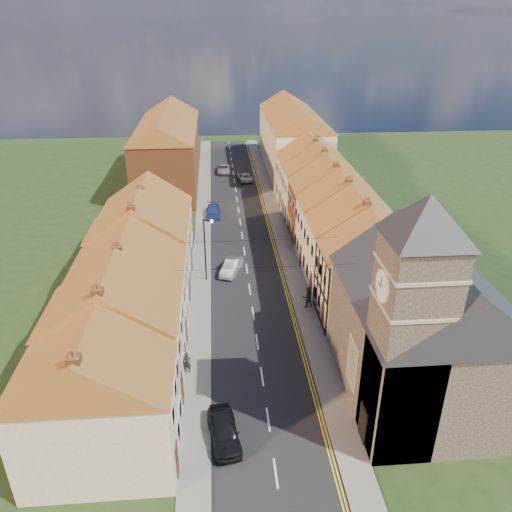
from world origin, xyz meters
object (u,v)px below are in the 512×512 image
Objects in this scene: car_far at (213,212)px; lamppost at (206,246)px; car_mid at (232,267)px; pedestrian_right at (307,297)px; car_near at (224,431)px; church at (422,320)px; car_distant_b at (244,177)px; pedestrian_left at (187,363)px; car_distant at (223,169)px.

lamppost is at bearing -90.66° from car_far.
car_mid is 2.03× the size of pedestrian_right.
car_far is at bearing 83.04° from car_near.
car_near reaches higher than car_mid.
church is 13.43m from car_near.
car_distant_b is (-7.86, 46.68, -5.30)m from church.
church reaches higher than pedestrian_left.
church reaches higher than car_distant.
car_far is 1.02× the size of car_distant_b.
car_distant is (1.70, 18.28, -0.04)m from car_far.
pedestrian_left is (-1.90, -29.19, 0.29)m from car_far.
car_near is 0.96× the size of car_far.
church is 47.63m from car_distant_b.
lamppost is at bearing -49.09° from pedestrian_right.
car_distant is at bearing 86.22° from car_far.
car_near is at bearing -167.29° from church.
pedestrian_left is at bearing 72.22° from car_distant_b.
car_far is (-12.56, 32.67, -5.26)m from church.
car_near reaches higher than car_distant.
church is 21.38m from lamppost.
pedestrian_right reaches higher than car_mid.
church is 15.68m from pedestrian_left.
pedestrian_right is at bearing 49.21° from pedestrian_left.
car_far is 18.36m from car_distant.
car_distant is 1.00× the size of car_distant_b.
car_near is at bearing -73.98° from car_mid.
lamppost is 3.95m from car_mid.
car_mid is at bearing 121.06° from church.
car_distant_b is at bearing 99.56° from church.
pedestrian_right is (-4.76, 11.20, -4.81)m from church.
pedestrian_left is 0.84× the size of pedestrian_right.
car_far is 14.77m from car_distant_b.
pedestrian_right reaches higher than car_distant.
church reaches higher than car_far.
car_mid is at bearing 30.41° from lamppost.
car_near is 0.98× the size of car_distant_b.
car_near is 35.40m from car_far.
car_near reaches higher than car_far.
lamppost is 1.57× the size of car_mid.
church is at bearing -67.44° from car_far.
car_mid is 2.42× the size of pedestrian_left.
car_distant_b is (6.60, 43.20, -0.33)m from pedestrian_left.
church is at bearing -77.35° from car_distant.
lamppost is 34.48m from car_distant.
church reaches higher than car_mid.
lamppost is 19.64m from car_near.
lamppost is 3.18× the size of pedestrian_right.
lamppost reaches higher than pedestrian_right.
car_far is at bearing 62.36° from car_distant_b.
lamppost reaches higher than car_near.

